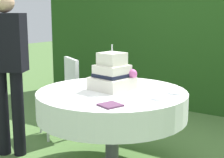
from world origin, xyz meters
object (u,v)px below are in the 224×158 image
serving_plate_near (175,93)px  napkin_stack (110,105)px  cake_table (112,104)px  standing_person (7,63)px  serving_plate_far (157,98)px  garden_chair (63,89)px  wedding_cake (113,75)px

serving_plate_near → napkin_stack: size_ratio=0.81×
cake_table → standing_person: size_ratio=0.82×
cake_table → serving_plate_far: bearing=-5.1°
serving_plate_near → napkin_stack: 0.67m
napkin_stack → garden_chair: 1.51m
serving_plate_far → napkin_stack: 0.42m
serving_plate_near → napkin_stack: napkin_stack is taller
cake_table → standing_person: (-1.03, -0.27, 0.31)m
wedding_cake → serving_plate_near: size_ratio=3.36×
serving_plate_near → napkin_stack: bearing=-111.9°
wedding_cake → serving_plate_near: (0.53, 0.15, -0.12)m
napkin_stack → garden_chair: bearing=144.4°
cake_table → napkin_stack: napkin_stack is taller
napkin_stack → cake_table: bearing=121.5°
napkin_stack → standing_person: (-1.28, 0.14, 0.19)m
wedding_cake → serving_plate_far: wedding_cake is taller
cake_table → garden_chair: (-0.96, 0.46, -0.08)m
cake_table → serving_plate_near: (0.50, 0.21, 0.12)m
serving_plate_near → serving_plate_far: same height
cake_table → serving_plate_near: 0.55m
serving_plate_near → serving_plate_far: 0.25m
wedding_cake → standing_person: 1.05m
serving_plate_near → garden_chair: size_ratio=0.13×
napkin_stack → standing_person: standing_person is taller
serving_plate_near → garden_chair: bearing=170.2°
wedding_cake → napkin_stack: 0.56m
cake_table → serving_plate_near: size_ratio=11.03×
napkin_stack → standing_person: bearing=173.6°
serving_plate_near → standing_person: (-1.52, -0.48, 0.19)m
wedding_cake → napkin_stack: bearing=-58.9°
garden_chair → standing_person: bearing=-94.7°
serving_plate_far → cake_table: bearing=174.9°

